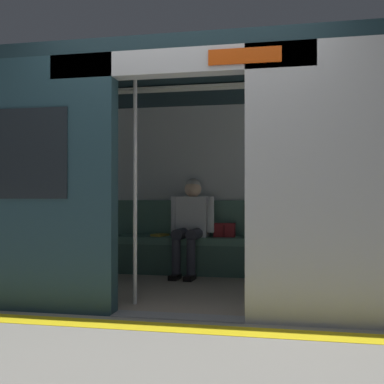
% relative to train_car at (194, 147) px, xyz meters
% --- Properties ---
extents(ground_plane, '(60.00, 60.00, 0.00)m').
position_rel_train_car_xyz_m(ground_plane, '(-0.08, 1.11, -1.49)').
color(ground_plane, gray).
extents(platform_edge_strip, '(8.00, 0.24, 0.01)m').
position_rel_train_car_xyz_m(platform_edge_strip, '(-0.08, 1.41, -1.49)').
color(platform_edge_strip, yellow).
rests_on(platform_edge_strip, ground_plane).
extents(train_car, '(6.40, 2.53, 2.27)m').
position_rel_train_car_xyz_m(train_car, '(0.00, 0.00, 0.00)').
color(train_car, '#ADAFB5').
rests_on(train_car, ground_plane).
extents(bench_seat, '(2.71, 0.44, 0.47)m').
position_rel_train_car_xyz_m(bench_seat, '(-0.08, -0.91, -1.13)').
color(bench_seat, '#4C7566').
rests_on(bench_seat, ground_plane).
extents(person_seated, '(0.55, 0.70, 1.19)m').
position_rel_train_car_xyz_m(person_seated, '(0.20, -0.86, -0.81)').
color(person_seated, silver).
rests_on(person_seated, ground_plane).
extents(handbag, '(0.26, 0.15, 0.17)m').
position_rel_train_car_xyz_m(handbag, '(-0.20, -0.98, -0.94)').
color(handbag, maroon).
rests_on(handbag, bench_seat).
extents(book, '(0.21, 0.25, 0.03)m').
position_rel_train_car_xyz_m(book, '(0.62, -0.95, -1.01)').
color(book, gold).
rests_on(book, bench_seat).
extents(grab_pole_door, '(0.04, 0.04, 2.13)m').
position_rel_train_car_xyz_m(grab_pole_door, '(0.40, 0.76, -0.43)').
color(grab_pole_door, silver).
rests_on(grab_pole_door, ground_plane).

